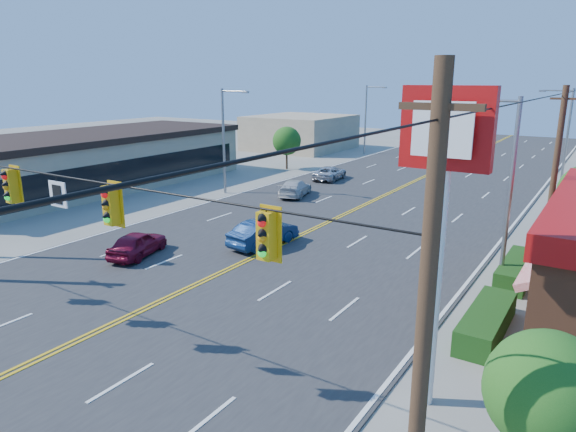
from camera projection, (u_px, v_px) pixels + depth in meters
The scene contains 17 objects.
ground at pixel (55, 353), 16.71m from camera, with size 160.00×160.00×0.00m, color gray.
road at pixel (338, 218), 32.95m from camera, with size 20.00×120.00×0.06m, color #2D2D30.
signal_span at pixel (34, 207), 15.52m from camera, with size 24.32×0.34×9.00m.
kfc_pylon at pixel (442, 188), 12.65m from camera, with size 2.20×0.36×8.50m.
strip_mall at pixel (90, 160), 42.27m from camera, with size 10.40×26.40×4.40m.
streetlight_se at pixel (506, 182), 21.27m from camera, with size 2.55×0.25×8.00m.
streetlight_ne at pixel (565, 133), 40.77m from camera, with size 2.55×0.25×8.00m.
streetlight_sw at pixel (226, 135), 39.07m from camera, with size 2.55×0.25×8.00m.
streetlight_nw at pixel (367, 116), 60.19m from camera, with size 2.55×0.25×8.00m.
utility_pole_near at pixel (554, 178), 23.87m from camera, with size 0.28×0.28×8.40m, color #47301E.
tree_kfc_front at pixel (547, 392), 10.36m from camera, with size 2.52×2.52×3.78m.
tree_west at pixel (287, 141), 50.42m from camera, with size 2.80×2.80×4.20m.
bld_west_far at pixel (300, 132), 65.63m from camera, with size 11.00×12.00×4.20m, color tan.
car_magenta at pixel (138, 245), 25.66m from camera, with size 1.49×3.70×1.26m, color maroon.
car_blue at pixel (263, 234), 27.23m from camera, with size 1.47×4.21×1.39m, color navy.
car_white at pixel (295, 189), 38.93m from camera, with size 1.73×4.25×1.23m, color #BCBCBC.
car_silver at pixel (330, 174), 45.31m from camera, with size 1.96×4.25×1.18m, color #BCBBC1.
Camera 1 is at (14.51, -8.49, 8.63)m, focal length 32.00 mm.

